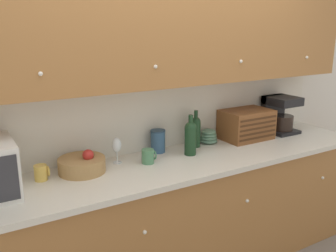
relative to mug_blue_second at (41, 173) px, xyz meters
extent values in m
plane|color=slate|center=(0.91, 0.19, -0.97)|extent=(24.00, 24.00, 0.00)
cube|color=silver|center=(0.91, 0.22, 0.33)|extent=(5.76, 0.06, 2.60)
cube|color=#A36B38|center=(0.91, -0.13, -0.53)|extent=(3.36, 0.65, 0.88)
cube|color=silver|center=(0.91, -0.15, -0.07)|extent=(3.38, 0.68, 0.04)
sphere|color=white|center=(0.49, -0.46, -0.34)|extent=(0.03, 0.03, 0.03)
sphere|color=white|center=(1.33, -0.46, -0.34)|extent=(0.03, 0.03, 0.03)
sphere|color=white|center=(2.17, -0.46, -0.34)|extent=(0.03, 0.03, 0.03)
cube|color=silver|center=(0.91, 0.18, 0.22)|extent=(3.36, 0.01, 0.53)
cube|color=#A36B38|center=(1.12, 0.03, 0.92)|extent=(2.94, 0.32, 0.88)
sphere|color=white|center=(0.02, -0.14, 0.64)|extent=(0.03, 0.03, 0.03)
sphere|color=white|center=(0.75, -0.14, 0.64)|extent=(0.03, 0.03, 0.03)
sphere|color=white|center=(1.49, -0.14, 0.64)|extent=(0.03, 0.03, 0.03)
sphere|color=white|center=(2.23, -0.14, 0.64)|extent=(0.03, 0.03, 0.03)
cube|color=#2D2D33|center=(-0.23, -0.28, 0.11)|extent=(0.12, 0.01, 0.26)
cylinder|color=gold|center=(0.00, 0.00, 0.00)|extent=(0.08, 0.08, 0.10)
torus|color=gold|center=(0.04, 0.00, 0.00)|extent=(0.01, 0.07, 0.07)
cylinder|color=#A87F4C|center=(0.26, 0.00, 0.00)|extent=(0.31, 0.31, 0.10)
sphere|color=red|center=(0.30, -0.02, 0.07)|extent=(0.08, 0.08, 0.08)
cylinder|color=silver|center=(0.54, 0.04, -0.05)|extent=(0.06, 0.06, 0.01)
cylinder|color=silver|center=(0.54, 0.04, -0.01)|extent=(0.01, 0.01, 0.07)
ellipsoid|color=silver|center=(0.54, 0.04, 0.08)|extent=(0.07, 0.07, 0.11)
cylinder|color=#4C845B|center=(0.72, -0.08, 0.00)|extent=(0.09, 0.09, 0.10)
torus|color=#4C845B|center=(0.77, -0.08, 0.00)|extent=(0.01, 0.07, 0.07)
cylinder|color=#33567A|center=(0.90, 0.10, 0.03)|extent=(0.11, 0.11, 0.17)
cylinder|color=navy|center=(0.90, 0.10, 0.12)|extent=(0.12, 0.12, 0.01)
cylinder|color=#19381E|center=(1.09, -0.07, 0.05)|extent=(0.09, 0.09, 0.21)
sphere|color=#19381E|center=(1.09, -0.07, 0.16)|extent=(0.09, 0.09, 0.09)
cylinder|color=#19381E|center=(1.09, -0.07, 0.22)|extent=(0.03, 0.03, 0.07)
cylinder|color=#19381E|center=(1.23, 0.07, 0.05)|extent=(0.08, 0.08, 0.21)
sphere|color=#19381E|center=(1.23, 0.07, 0.16)|extent=(0.08, 0.08, 0.08)
cylinder|color=#19381E|center=(1.23, 0.07, 0.21)|extent=(0.03, 0.03, 0.07)
ellipsoid|color=slate|center=(1.38, 0.09, -0.03)|extent=(0.15, 0.15, 0.04)
ellipsoid|color=slate|center=(1.38, 0.09, 0.00)|extent=(0.14, 0.14, 0.04)
ellipsoid|color=slate|center=(1.38, 0.09, 0.02)|extent=(0.13, 0.13, 0.05)
ellipsoid|color=slate|center=(1.38, 0.09, 0.05)|extent=(0.12, 0.12, 0.04)
cube|color=brown|center=(1.73, 0.02, 0.08)|extent=(0.43, 0.29, 0.25)
cube|color=#432713|center=(1.73, -0.12, 0.00)|extent=(0.39, 0.01, 0.02)
cube|color=#432713|center=(1.73, -0.12, 0.04)|extent=(0.39, 0.01, 0.02)
cube|color=#432713|center=(1.73, -0.12, 0.08)|extent=(0.39, 0.01, 0.02)
cube|color=#432713|center=(1.73, -0.12, 0.12)|extent=(0.39, 0.01, 0.02)
cube|color=#432713|center=(1.73, -0.12, 0.16)|extent=(0.39, 0.01, 0.02)
cube|color=black|center=(2.14, 0.01, -0.04)|extent=(0.25, 0.28, 0.03)
cylinder|color=black|center=(2.14, -0.01, 0.05)|extent=(0.19, 0.19, 0.13)
cube|color=black|center=(2.14, 0.12, 0.12)|extent=(0.25, 0.06, 0.33)
cube|color=black|center=(2.14, 0.01, 0.25)|extent=(0.25, 0.28, 0.07)
camera|label=1|loc=(-0.44, -2.31, 0.90)|focal=40.00mm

